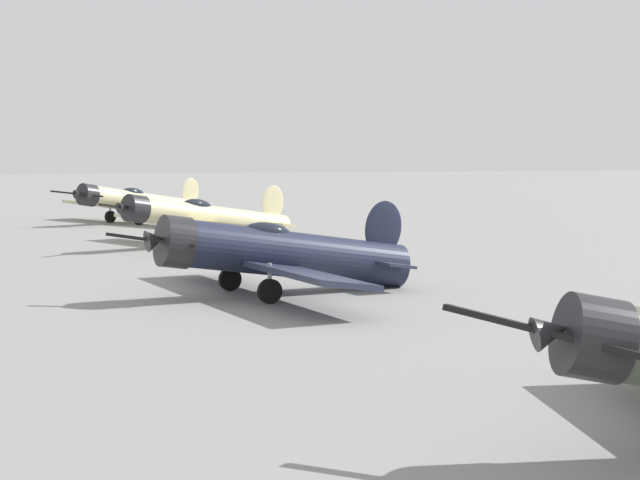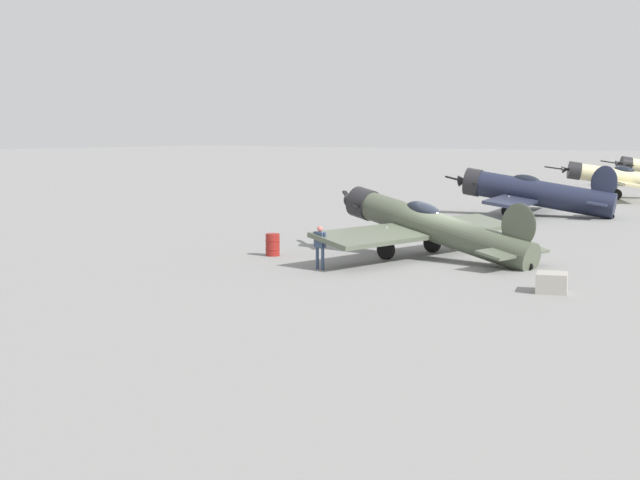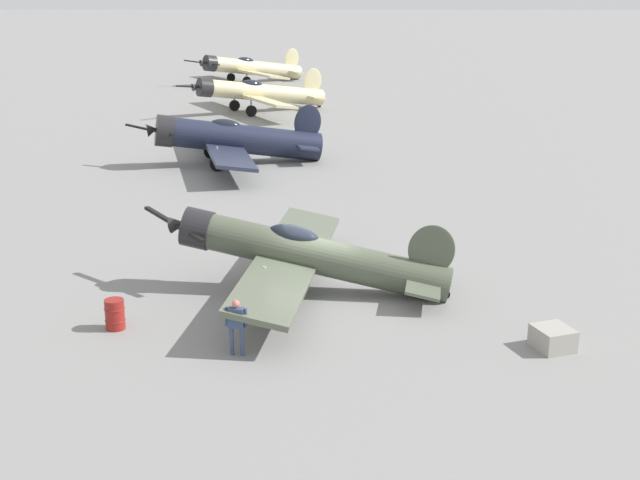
# 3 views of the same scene
# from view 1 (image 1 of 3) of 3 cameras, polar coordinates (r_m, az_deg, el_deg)

# --- Properties ---
(airplane_mid_apron) EXTENTS (12.51, 10.65, 3.24)m
(airplane_mid_apron) POSITION_cam_1_polar(r_m,az_deg,el_deg) (33.98, -2.42, -0.81)
(airplane_mid_apron) COLOR #1E2338
(airplane_mid_apron) RESTS_ON ground_plane
(airplane_far_line) EXTENTS (11.73, 10.57, 3.09)m
(airplane_far_line) POSITION_cam_1_polar(r_m,az_deg,el_deg) (51.51, -6.54, 1.27)
(airplane_far_line) COLOR beige
(airplane_far_line) RESTS_ON ground_plane
(airplane_outer_stand) EXTENTS (12.21, 10.74, 3.05)m
(airplane_outer_stand) POSITION_cam_1_polar(r_m,az_deg,el_deg) (68.61, -10.23, 2.09)
(airplane_outer_stand) COLOR beige
(airplane_outer_stand) RESTS_ON ground_plane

